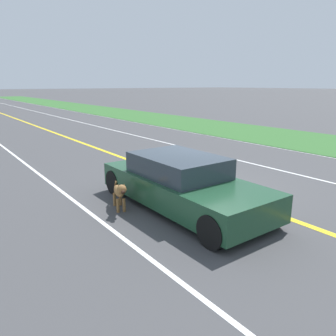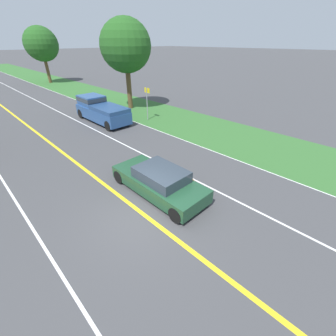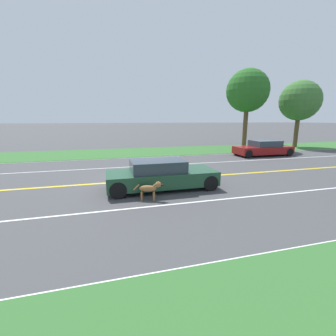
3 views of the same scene
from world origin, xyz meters
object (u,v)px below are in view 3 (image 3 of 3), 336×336
Objects in this scene: ego_car at (161,175)px; roadside_tree_left_near at (248,91)px; roadside_tree_left_far at (300,101)px; oncoming_car at (263,148)px; dog at (150,188)px.

roadside_tree_left_near is (-11.63, 11.87, 5.21)m from ego_car.
roadside_tree_left_near reaches higher than roadside_tree_left_far.
roadside_tree_left_near is at bearing -15.31° from oncoming_car.
dog is 13.91m from oncoming_car.
dog is at bearing -28.45° from ego_car.
roadside_tree_left_far is at bearing 121.64° from ego_car.
roadside_tree_left_far is at bearing -60.24° from oncoming_car.
dog is (1.32, -0.72, -0.15)m from ego_car.
ego_car is at bearing -58.36° from roadside_tree_left_far.
oncoming_car is (-6.83, 10.55, -0.00)m from ego_car.
oncoming_car is at bearing -15.31° from roadside_tree_left_near.
roadside_tree_left_near is 6.16m from roadside_tree_left_far.
roadside_tree_left_near reaches higher than ego_car.
oncoming_car is at bearing 122.91° from ego_car.
ego_car is 0.59× the size of roadside_tree_left_near.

